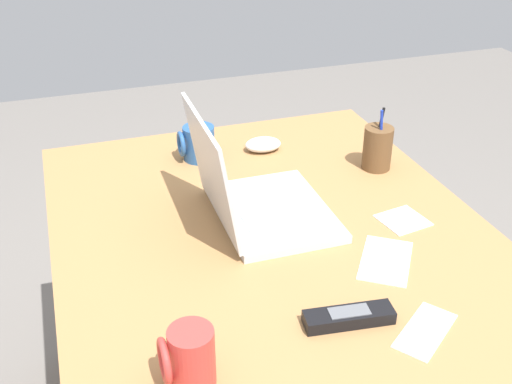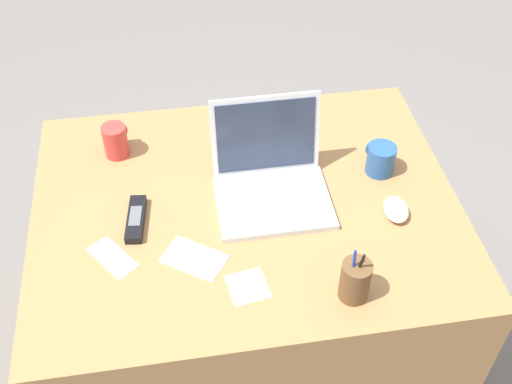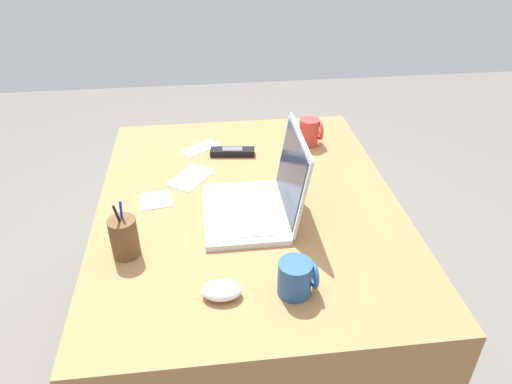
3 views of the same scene
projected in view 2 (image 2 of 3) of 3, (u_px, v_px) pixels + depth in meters
ground_plane at (248, 343)px, 2.26m from camera, size 6.00×6.00×0.00m
desk at (247, 282)px, 2.00m from camera, size 1.18×0.93×0.73m
laptop at (271, 180)px, 1.74m from camera, size 0.31×0.28×0.26m
computer_mouse at (396, 209)px, 1.70m from camera, size 0.08×0.10×0.04m
coffee_mug_white at (380, 159)px, 1.81m from camera, size 0.08×0.09×0.09m
coffee_mug_tall at (115, 140)px, 1.86m from camera, size 0.07×0.08×0.10m
cordless_phone at (136, 219)px, 1.69m from camera, size 0.06×0.16×0.03m
pen_holder at (355, 280)px, 1.49m from camera, size 0.07×0.07×0.16m
paper_note_near_laptop at (194, 258)px, 1.60m from camera, size 0.18×0.17×0.00m
paper_note_left at (248, 287)px, 1.54m from camera, size 0.11×0.11×0.00m
paper_note_right at (113, 258)px, 1.61m from camera, size 0.14×0.15×0.00m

